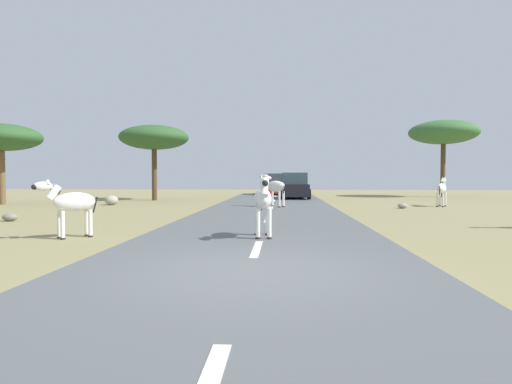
{
  "coord_description": "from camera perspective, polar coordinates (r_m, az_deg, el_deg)",
  "views": [
    {
      "loc": [
        0.49,
        -6.65,
        1.5
      ],
      "look_at": [
        -0.33,
        6.75,
        1.03
      ],
      "focal_mm": 30.35,
      "sensor_mm": 36.0,
      "label": 1
    }
  ],
  "objects": [
    {
      "name": "zebra_2",
      "position": [
        11.5,
        -23.19,
        -1.31
      ],
      "size": [
        1.24,
        1.22,
        1.46
      ],
      "rotation": [
        0.0,
        0.0,
        2.34
      ],
      "color": "silver",
      "rests_on": "ground_plane"
    },
    {
      "name": "zebra_0",
      "position": [
        10.32,
        0.94,
        -1.04
      ],
      "size": [
        0.52,
        1.61,
        1.52
      ],
      "rotation": [
        0.0,
        0.0,
        3.24
      ],
      "color": "silver",
      "rests_on": "road"
    },
    {
      "name": "tree_1",
      "position": [
        28.7,
        -13.28,
        6.95
      ],
      "size": [
        4.41,
        4.41,
        4.81
      ],
      "color": "#4C3823",
      "rests_on": "ground_plane"
    },
    {
      "name": "lane_markings",
      "position": [
        5.85,
        -1.69,
        -12.31
      ],
      "size": [
        0.16,
        56.0,
        0.01
      ],
      "color": "silver",
      "rests_on": "road"
    },
    {
      "name": "rock_0",
      "position": [
        16.9,
        -29.7,
        -2.9
      ],
      "size": [
        0.5,
        0.38,
        0.27
      ],
      "primitive_type": "ellipsoid",
      "color": "gray",
      "rests_on": "ground_plane"
    },
    {
      "name": "car_1",
      "position": [
        36.05,
        2.41,
        0.95
      ],
      "size": [
        2.11,
        4.39,
        1.74
      ],
      "rotation": [
        0.0,
        0.0,
        0.03
      ],
      "color": "red",
      "rests_on": "road"
    },
    {
      "name": "rock_2",
      "position": [
        24.45,
        -18.51,
        -1.03
      ],
      "size": [
        0.7,
        0.71,
        0.52
      ],
      "primitive_type": "ellipsoid",
      "color": "#A89E8C",
      "rests_on": "ground_plane"
    },
    {
      "name": "road",
      "position": [
        6.83,
        -0.92,
        -10.47
      ],
      "size": [
        6.0,
        64.0,
        0.05
      ],
      "primitive_type": "cube",
      "color": "#56595B",
      "rests_on": "ground_plane"
    },
    {
      "name": "tree_0",
      "position": [
        35.53,
        23.48,
        7.18
      ],
      "size": [
        5.04,
        5.04,
        5.73
      ],
      "color": "#4C3823",
      "rests_on": "ground_plane"
    },
    {
      "name": "ground_plane",
      "position": [
        6.83,
        -0.69,
        -10.68
      ],
      "size": [
        90.0,
        90.0,
        0.0
      ],
      "primitive_type": "plane",
      "color": "#8E8456"
    },
    {
      "name": "car_0",
      "position": [
        29.46,
        5.04,
        0.71
      ],
      "size": [
        2.09,
        4.38,
        1.74
      ],
      "rotation": [
        0.0,
        0.0,
        0.02
      ],
      "color": "black",
      "rests_on": "road"
    },
    {
      "name": "tree_3",
      "position": [
        27.45,
        -30.54,
        6.18
      ],
      "size": [
        4.18,
        4.18,
        4.39
      ],
      "color": "brown",
      "rests_on": "ground_plane"
    },
    {
      "name": "rock_3",
      "position": [
        21.87,
        18.74,
        -1.72
      ],
      "size": [
        0.45,
        0.48,
        0.25
      ],
      "primitive_type": "ellipsoid",
      "color": "gray",
      "rests_on": "ground_plane"
    },
    {
      "name": "zebra_4",
      "position": [
        23.9,
        23.28,
        0.42
      ],
      "size": [
        1.01,
        1.49,
        1.53
      ],
      "rotation": [
        0.0,
        0.0,
        5.77
      ],
      "color": "silver",
      "rests_on": "ground_plane"
    },
    {
      "name": "zebra_1",
      "position": [
        21.08,
        2.44,
        0.7
      ],
      "size": [
        1.42,
        1.35,
        1.64
      ],
      "rotation": [
        0.0,
        0.0,
        0.82
      ],
      "color": "silver",
      "rests_on": "road"
    }
  ]
}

